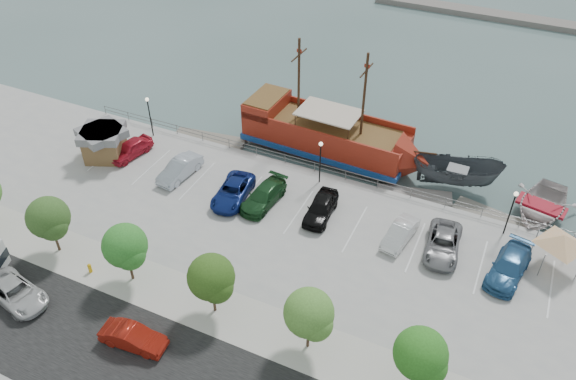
% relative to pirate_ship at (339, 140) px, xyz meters
% --- Properties ---
extents(ground, '(160.00, 160.00, 0.00)m').
position_rel_pirate_ship_xyz_m(ground, '(0.38, -12.21, -1.99)').
color(ground, '#425A57').
extents(sidewalk, '(100.00, 4.00, 0.05)m').
position_rel_pirate_ship_xyz_m(sidewalk, '(0.38, -22.21, -0.98)').
color(sidewalk, '#BBB5A9').
rests_on(sidewalk, land_slab).
extents(seawall_railing, '(50.00, 0.06, 1.00)m').
position_rel_pirate_ship_xyz_m(seawall_railing, '(0.38, -4.41, -0.46)').
color(seawall_railing, '#5F5F5F').
rests_on(seawall_railing, land_slab).
extents(far_shore, '(40.00, 3.00, 0.80)m').
position_rel_pirate_ship_xyz_m(far_shore, '(10.38, 42.79, -1.59)').
color(far_shore, slate).
rests_on(far_shore, ground).
extents(pirate_ship, '(18.98, 6.00, 11.89)m').
position_rel_pirate_ship_xyz_m(pirate_ship, '(0.00, 0.00, 0.00)').
color(pirate_ship, maroon).
rests_on(pirate_ship, ground).
extents(patrol_boat, '(8.32, 4.54, 3.05)m').
position_rel_pirate_ship_xyz_m(patrol_boat, '(11.40, -0.21, -0.47)').
color(patrol_boat, '#3E4349').
rests_on(patrol_boat, ground).
extents(speedboat, '(6.72, 8.39, 1.55)m').
position_rel_pirate_ship_xyz_m(speedboat, '(18.81, -0.89, -1.22)').
color(speedboat, beige).
rests_on(speedboat, ground).
extents(dock_west, '(7.71, 3.12, 0.43)m').
position_rel_pirate_ship_xyz_m(dock_west, '(-12.83, -3.01, -1.78)').
color(dock_west, slate).
rests_on(dock_west, ground).
extents(dock_mid, '(6.87, 3.44, 0.38)m').
position_rel_pirate_ship_xyz_m(dock_mid, '(8.46, -3.01, -1.80)').
color(dock_mid, gray).
rests_on(dock_mid, ground).
extents(dock_east, '(6.75, 3.12, 0.37)m').
position_rel_pirate_ship_xyz_m(dock_east, '(15.25, -3.01, -1.81)').
color(dock_east, gray).
rests_on(dock_east, ground).
extents(shed, '(4.83, 4.83, 3.04)m').
position_rel_pirate_ship_xyz_m(shed, '(-19.44, -10.58, 0.63)').
color(shed, brown).
rests_on(shed, land_slab).
extents(canopy_tent, '(5.17, 5.17, 3.49)m').
position_rel_pirate_ship_xyz_m(canopy_tent, '(20.24, -7.71, 2.04)').
color(canopy_tent, slate).
rests_on(canopy_tent, land_slab).
extents(street_van, '(5.72, 3.46, 1.48)m').
position_rel_pirate_ship_xyz_m(street_van, '(-13.77, -27.25, -0.25)').
color(street_van, silver).
rests_on(street_van, street).
extents(street_sedan, '(4.57, 1.98, 1.46)m').
position_rel_pirate_ship_xyz_m(street_sedan, '(-3.96, -26.87, -0.26)').
color(street_sedan, maroon).
rests_on(street_sedan, street).
extents(fire_hydrant, '(0.29, 0.29, 0.83)m').
position_rel_pirate_ship_xyz_m(fire_hydrant, '(-10.87, -23.01, -0.54)').
color(fire_hydrant, '#DEA40D').
rests_on(fire_hydrant, sidewalk).
extents(lamp_post_left, '(0.36, 0.36, 4.28)m').
position_rel_pirate_ship_xyz_m(lamp_post_left, '(-17.62, -5.71, 1.95)').
color(lamp_post_left, black).
rests_on(lamp_post_left, land_slab).
extents(lamp_post_mid, '(0.36, 0.36, 4.28)m').
position_rel_pirate_ship_xyz_m(lamp_post_mid, '(0.38, -5.71, 1.95)').
color(lamp_post_mid, black).
rests_on(lamp_post_mid, land_slab).
extents(lamp_post_right, '(0.36, 0.36, 4.28)m').
position_rel_pirate_ship_xyz_m(lamp_post_right, '(16.38, -5.71, 1.95)').
color(lamp_post_right, black).
rests_on(lamp_post_right, land_slab).
extents(tree_b, '(3.30, 3.20, 5.00)m').
position_rel_pirate_ship_xyz_m(tree_b, '(-14.48, -22.29, 2.31)').
color(tree_b, '#473321').
rests_on(tree_b, sidewalk).
extents(tree_c, '(3.30, 3.20, 5.00)m').
position_rel_pirate_ship_xyz_m(tree_c, '(-7.48, -22.29, 2.31)').
color(tree_c, '#473321').
rests_on(tree_c, sidewalk).
extents(tree_d, '(3.30, 3.20, 5.00)m').
position_rel_pirate_ship_xyz_m(tree_d, '(-0.48, -22.29, 2.31)').
color(tree_d, '#473321').
rests_on(tree_d, sidewalk).
extents(tree_e, '(3.30, 3.20, 5.00)m').
position_rel_pirate_ship_xyz_m(tree_e, '(6.52, -22.29, 2.31)').
color(tree_e, '#473321').
rests_on(tree_e, sidewalk).
extents(tree_f, '(3.30, 3.20, 5.00)m').
position_rel_pirate_ship_xyz_m(tree_f, '(13.52, -22.29, 2.31)').
color(tree_f, '#473321').
rests_on(tree_f, sidewalk).
extents(parked_car_a, '(2.72, 4.89, 1.57)m').
position_rel_pirate_ship_xyz_m(parked_car_a, '(-17.43, -9.46, -0.21)').
color(parked_car_a, red).
rests_on(parked_car_a, land_slab).
extents(parked_car_b, '(2.23, 5.05, 1.61)m').
position_rel_pirate_ship_xyz_m(parked_car_b, '(-11.37, -10.24, -0.18)').
color(parked_car_b, '#ADB7C3').
rests_on(parked_car_b, land_slab).
extents(parked_car_c, '(3.21, 5.75, 1.52)m').
position_rel_pirate_ship_xyz_m(parked_car_c, '(-5.48, -11.00, -0.23)').
color(parked_car_c, navy).
rests_on(parked_car_c, land_slab).
extents(parked_car_d, '(2.62, 5.49, 1.54)m').
position_rel_pirate_ship_xyz_m(parked_car_d, '(-2.80, -10.45, -0.22)').
color(parked_car_d, '#19441F').
rests_on(parked_car_d, land_slab).
extents(parked_car_e, '(2.27, 5.01, 1.67)m').
position_rel_pirate_ship_xyz_m(parked_car_e, '(2.20, -9.85, -0.16)').
color(parked_car_e, black).
rests_on(parked_car_e, land_slab).
extents(parked_car_f, '(2.23, 4.56, 1.44)m').
position_rel_pirate_ship_xyz_m(parked_car_f, '(8.98, -9.97, -0.27)').
color(parked_car_f, white).
rests_on(parked_car_f, land_slab).
extents(parked_car_g, '(3.03, 5.67, 1.52)m').
position_rel_pirate_ship_xyz_m(parked_car_g, '(12.31, -9.80, -0.23)').
color(parked_car_g, gray).
rests_on(parked_car_g, land_slab).
extents(parked_car_h, '(3.22, 5.91, 1.62)m').
position_rel_pirate_ship_xyz_m(parked_car_h, '(17.25, -10.20, -0.18)').
color(parked_car_h, '#275684').
rests_on(parked_car_h, land_slab).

